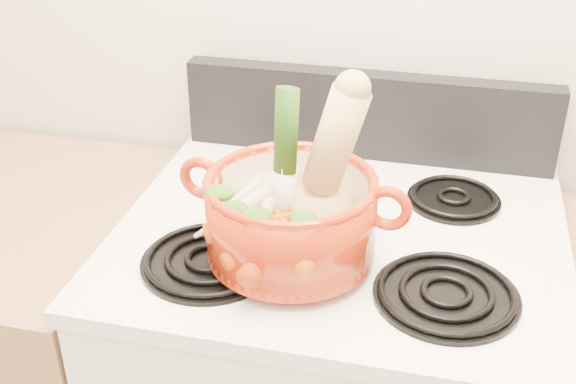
# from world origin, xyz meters

# --- Properties ---
(cooktop) EXTENTS (0.78, 0.67, 0.03)m
(cooktop) POSITION_xyz_m (0.00, 1.40, 0.93)
(cooktop) COLOR silver
(cooktop) RESTS_ON stove_body
(control_backsplash) EXTENTS (0.76, 0.05, 0.18)m
(control_backsplash) POSITION_xyz_m (0.00, 1.70, 1.04)
(control_backsplash) COLOR black
(control_backsplash) RESTS_ON cooktop
(burner_front_left) EXTENTS (0.22, 0.22, 0.02)m
(burner_front_left) POSITION_xyz_m (-0.19, 1.24, 0.96)
(burner_front_left) COLOR black
(burner_front_left) RESTS_ON cooktop
(burner_front_right) EXTENTS (0.22, 0.22, 0.02)m
(burner_front_right) POSITION_xyz_m (0.19, 1.24, 0.96)
(burner_front_right) COLOR black
(burner_front_right) RESTS_ON cooktop
(burner_back_left) EXTENTS (0.17, 0.17, 0.02)m
(burner_back_left) POSITION_xyz_m (-0.19, 1.54, 0.96)
(burner_back_left) COLOR black
(burner_back_left) RESTS_ON cooktop
(burner_back_right) EXTENTS (0.17, 0.17, 0.02)m
(burner_back_right) POSITION_xyz_m (0.19, 1.54, 0.96)
(burner_back_right) COLOR black
(burner_back_right) RESTS_ON cooktop
(dutch_oven) EXTENTS (0.29, 0.29, 0.13)m
(dutch_oven) POSITION_xyz_m (-0.06, 1.28, 1.03)
(dutch_oven) COLOR #A12309
(dutch_oven) RESTS_ON burner_front_left
(pot_handle_left) EXTENTS (0.08, 0.02, 0.08)m
(pot_handle_left) POSITION_xyz_m (-0.21, 1.29, 1.08)
(pot_handle_left) COLOR #A12309
(pot_handle_left) RESTS_ON dutch_oven
(pot_handle_right) EXTENTS (0.08, 0.02, 0.08)m
(pot_handle_right) POSITION_xyz_m (0.09, 1.27, 1.08)
(pot_handle_right) COLOR #A12309
(pot_handle_right) RESTS_ON dutch_oven
(squash) EXTENTS (0.17, 0.11, 0.28)m
(squash) POSITION_xyz_m (-0.02, 1.30, 1.12)
(squash) COLOR tan
(squash) RESTS_ON dutch_oven
(leek) EXTENTS (0.05, 0.07, 0.25)m
(leek) POSITION_xyz_m (-0.08, 1.31, 1.12)
(leek) COLOR silver
(leek) RESTS_ON dutch_oven
(ginger) EXTENTS (0.09, 0.07, 0.04)m
(ginger) POSITION_xyz_m (-0.03, 1.35, 1.02)
(ginger) COLOR tan
(ginger) RESTS_ON dutch_oven
(parsnip_0) EXTENTS (0.05, 0.20, 0.06)m
(parsnip_0) POSITION_xyz_m (-0.14, 1.32, 1.02)
(parsnip_0) COLOR beige
(parsnip_0) RESTS_ON dutch_oven
(parsnip_1) EXTENTS (0.17, 0.15, 0.06)m
(parsnip_1) POSITION_xyz_m (-0.12, 1.30, 1.02)
(parsnip_1) COLOR beige
(parsnip_1) RESTS_ON dutch_oven
(parsnip_2) EXTENTS (0.09, 0.22, 0.06)m
(parsnip_2) POSITION_xyz_m (-0.11, 1.33, 1.03)
(parsnip_2) COLOR beige
(parsnip_2) RESTS_ON dutch_oven
(parsnip_3) EXTENTS (0.12, 0.15, 0.05)m
(parsnip_3) POSITION_xyz_m (-0.16, 1.28, 1.03)
(parsnip_3) COLOR beige
(parsnip_3) RESTS_ON dutch_oven
(parsnip_4) EXTENTS (0.11, 0.19, 0.05)m
(parsnip_4) POSITION_xyz_m (-0.15, 1.36, 1.04)
(parsnip_4) COLOR beige
(parsnip_4) RESTS_ON dutch_oven
(carrot_0) EXTENTS (0.06, 0.18, 0.05)m
(carrot_0) POSITION_xyz_m (-0.08, 1.22, 1.02)
(carrot_0) COLOR #BD3A09
(carrot_0) RESTS_ON dutch_oven
(carrot_1) EXTENTS (0.10, 0.13, 0.04)m
(carrot_1) POSITION_xyz_m (-0.10, 1.22, 1.02)
(carrot_1) COLOR #BF5409
(carrot_1) RESTS_ON dutch_oven
(carrot_2) EXTENTS (0.11, 0.17, 0.05)m
(carrot_2) POSITION_xyz_m (-0.05, 1.23, 1.03)
(carrot_2) COLOR #D0610A
(carrot_2) RESTS_ON dutch_oven
(carrot_3) EXTENTS (0.15, 0.11, 0.05)m
(carrot_3) POSITION_xyz_m (-0.11, 1.24, 1.03)
(carrot_3) COLOR #DB470A
(carrot_3) RESTS_ON dutch_oven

